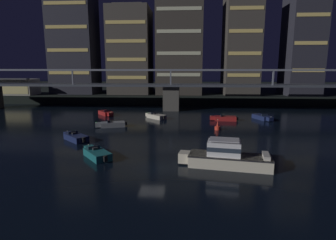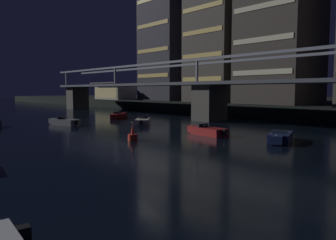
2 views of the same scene
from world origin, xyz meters
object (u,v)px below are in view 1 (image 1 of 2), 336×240
at_px(tower_central, 179,44).
at_px(speedboat_mid_right, 262,117).
at_px(channel_buoy, 218,127).
at_px(waterfront_pavilion, 14,87).
at_px(speedboat_far_right, 106,113).
at_px(tower_east_low, 304,31).
at_px(river_bridge, 171,91).
at_px(tower_east_tall, 241,44).
at_px(speedboat_near_right, 112,124).
at_px(speedboat_far_center, 97,154).
at_px(cabin_cruiser_near_left, 226,156).
at_px(speedboat_mid_center, 156,116).
at_px(tower_west_low, 74,40).
at_px(speedboat_mid_left, 224,118).
at_px(speedboat_near_center, 75,137).
at_px(tower_west_tall, 131,51).

xyz_separation_m(tower_central, speedboat_mid_right, (16.61, -29.27, -16.07)).
height_order(speedboat_mid_right, channel_buoy, channel_buoy).
distance_m(waterfront_pavilion, speedboat_far_right, 37.80).
bearing_deg(tower_east_low, river_bridge, -155.18).
distance_m(tower_east_tall, tower_east_low, 16.73).
bearing_deg(channel_buoy, speedboat_near_right, 175.88).
height_order(tower_east_tall, speedboat_far_center, tower_east_tall).
bearing_deg(tower_east_low, tower_east_tall, 177.20).
bearing_deg(speedboat_far_right, tower_east_low, 26.64).
bearing_deg(speedboat_far_center, cabin_cruiser_near_left, -8.26).
height_order(river_bridge, tower_central, tower_central).
distance_m(tower_central, speedboat_near_right, 42.27).
height_order(tower_east_low, speedboat_mid_center, tower_east_low).
relative_size(tower_west_low, tower_central, 1.08).
bearing_deg(speedboat_mid_center, speedboat_mid_left, -6.45).
bearing_deg(speedboat_near_center, speedboat_mid_right, 30.29).
relative_size(tower_west_tall, speedboat_mid_right, 4.90).
relative_size(cabin_cruiser_near_left, speedboat_near_center, 2.08).
distance_m(speedboat_mid_left, channel_buoy, 8.40).
distance_m(tower_west_low, speedboat_far_right, 34.82).
distance_m(speedboat_mid_right, speedboat_far_center, 34.46).
bearing_deg(speedboat_far_right, tower_west_low, 122.17).
distance_m(tower_west_tall, speedboat_near_center, 49.64).
xyz_separation_m(tower_west_tall, speedboat_mid_right, (30.87, -30.29, -14.09)).
bearing_deg(speedboat_near_right, tower_west_tall, 95.77).
distance_m(waterfront_pavilion, speedboat_near_right, 47.98).
distance_m(tower_west_low, speedboat_near_right, 45.64).
relative_size(tower_west_low, channel_buoy, 17.80).
bearing_deg(speedboat_far_right, cabin_cruiser_near_left, -54.96).
height_order(speedboat_mid_left, speedboat_mid_right, same).
bearing_deg(tower_east_tall, cabin_cruiser_near_left, -101.60).
height_order(cabin_cruiser_near_left, speedboat_mid_right, cabin_cruiser_near_left).
height_order(tower_west_tall, waterfront_pavilion, tower_west_tall).
height_order(tower_central, speedboat_near_right, tower_central).
distance_m(speedboat_mid_center, speedboat_far_right, 11.19).
xyz_separation_m(tower_west_tall, speedboat_mid_center, (10.46, -30.38, -14.09)).
xyz_separation_m(tower_west_tall, tower_central, (14.27, -1.02, 1.98)).
bearing_deg(tower_west_tall, tower_central, -4.10).
bearing_deg(tower_west_tall, speedboat_near_right, -84.23).
height_order(tower_west_low, speedboat_far_right, tower_west_low).
bearing_deg(tower_east_tall, river_bridge, -137.55).
bearing_deg(speedboat_near_center, cabin_cruiser_near_left, -25.41).
bearing_deg(speedboat_far_right, speedboat_near_right, -69.86).
relative_size(tower_east_low, speedboat_mid_left, 6.67).
xyz_separation_m(speedboat_near_center, speedboat_mid_right, (29.61, 17.29, 0.00)).
bearing_deg(speedboat_mid_center, speedboat_far_center, -99.36).
xyz_separation_m(speedboat_near_center, speedboat_mid_left, (22.17, 15.74, 0.00)).
bearing_deg(speedboat_mid_center, speedboat_far_right, 163.78).
bearing_deg(tower_east_tall, speedboat_mid_center, -126.79).
xyz_separation_m(speedboat_near_right, speedboat_far_right, (-4.20, 11.46, 0.00)).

